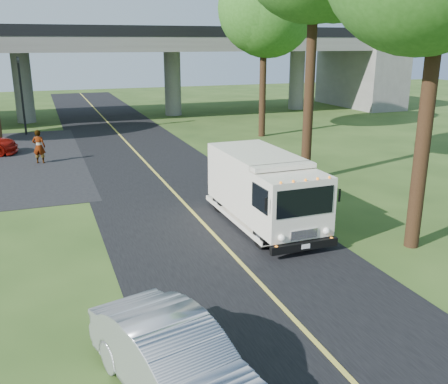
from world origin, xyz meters
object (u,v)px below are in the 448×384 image
tree_right_far (269,6)px  pedestrian (39,147)px  step_van (263,188)px  traffic_signal (21,88)px  silver_sedan (175,362)px

tree_right_far → pedestrian: size_ratio=6.17×
pedestrian → step_van: bearing=139.1°
traffic_signal → tree_right_far: (15.21, -6.16, 5.10)m
tree_right_far → pedestrian: (-14.41, -3.03, -7.41)m
step_van → pedestrian: 14.38m
silver_sedan → pedestrian: bearing=80.2°
tree_right_far → step_van: 18.49m
silver_sedan → traffic_signal: bearing=80.0°
pedestrian → traffic_signal: bearing=-65.7°
traffic_signal → silver_sedan: traffic_signal is taller
step_van → silver_sedan: (-5.12, -7.49, -0.63)m
traffic_signal → step_van: size_ratio=0.88×
tree_right_far → step_van: (-7.29, -15.51, -6.96)m
traffic_signal → silver_sedan: 29.40m
silver_sedan → pedestrian: (-2.01, 19.97, 0.17)m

